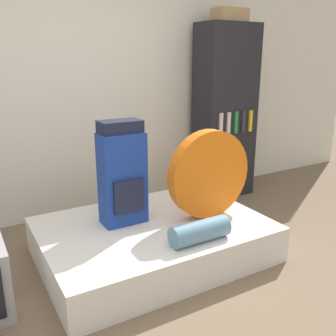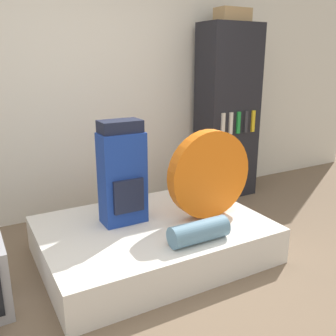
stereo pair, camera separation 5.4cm
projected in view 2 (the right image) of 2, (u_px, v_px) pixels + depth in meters
The scene contains 8 objects.
ground_plane at pixel (183, 305), 2.51m from camera, with size 16.00×16.00×0.00m, color brown.
wall_back at pixel (85, 89), 3.77m from camera, with size 8.00×0.05×2.60m.
bed at pixel (153, 239), 3.12m from camera, with size 1.79×1.28×0.30m.
backpack at pixel (122, 174), 2.99m from camera, with size 0.35×0.24×0.84m.
tent_bag at pixel (209, 174), 3.11m from camera, with size 0.75×0.11×0.75m.
sleeping_roll at pixel (199, 232), 2.74m from camera, with size 0.46×0.16×0.16m.
bookshelf at pixel (227, 113), 4.32m from camera, with size 0.67×0.42×1.97m.
cardboard_box at pixel (233, 15), 4.04m from camera, with size 0.38×0.21×0.15m.
Camera 2 is at (-1.13, -1.83, 1.60)m, focal length 40.00 mm.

